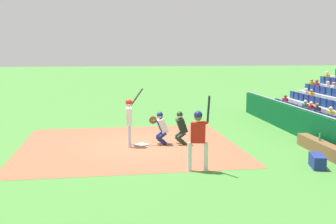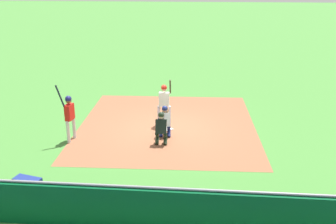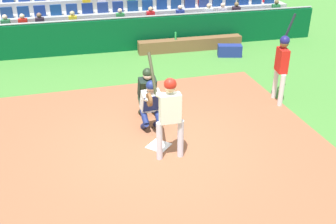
# 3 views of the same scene
# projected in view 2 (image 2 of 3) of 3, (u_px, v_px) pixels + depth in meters

# --- Properties ---
(ground_plane) EXTENTS (160.00, 160.00, 0.00)m
(ground_plane) POSITION_uv_depth(u_px,v_px,m) (166.00, 129.00, 16.24)
(ground_plane) COLOR #438135
(infield_dirt_patch) EXTENTS (7.78, 8.41, 0.01)m
(infield_dirt_patch) POSITION_uv_depth(u_px,v_px,m) (167.00, 125.00, 16.71)
(infield_dirt_patch) COLOR brown
(infield_dirt_patch) RESTS_ON ground_plane
(home_plate_marker) EXTENTS (0.62, 0.62, 0.02)m
(home_plate_marker) POSITION_uv_depth(u_px,v_px,m) (166.00, 129.00, 16.24)
(home_plate_marker) COLOR white
(home_plate_marker) RESTS_ON infield_dirt_patch
(batter_at_plate) EXTENTS (0.63, 0.69, 2.18)m
(batter_at_plate) POSITION_uv_depth(u_px,v_px,m) (164.00, 100.00, 16.31)
(batter_at_plate) COLOR silver
(batter_at_plate) RESTS_ON ground_plane
(catcher_crouching) EXTENTS (0.49, 0.74, 1.30)m
(catcher_crouching) POSITION_uv_depth(u_px,v_px,m) (165.00, 119.00, 15.30)
(catcher_crouching) COLOR navy
(catcher_crouching) RESTS_ON ground_plane
(home_plate_umpire) EXTENTS (0.48, 0.47, 1.31)m
(home_plate_umpire) POSITION_uv_depth(u_px,v_px,m) (161.00, 127.00, 14.59)
(home_plate_umpire) COLOR #1E2C1D
(home_plate_umpire) RESTS_ON ground_plane
(dugout_wall) EXTENTS (15.30, 0.24, 1.24)m
(dugout_wall) POSITION_uv_depth(u_px,v_px,m) (141.00, 208.00, 9.73)
(dugout_wall) COLOR #054923
(dugout_wall) RESTS_ON ground_plane
(dugout_bench) EXTENTS (3.87, 0.40, 0.44)m
(dugout_bench) POSITION_uv_depth(u_px,v_px,m) (53.00, 203.00, 10.58)
(dugout_bench) COLOR brown
(dugout_bench) RESTS_ON ground_plane
(water_bottle_on_bench) EXTENTS (0.07, 0.07, 0.27)m
(water_bottle_on_bench) POSITION_uv_depth(u_px,v_px,m) (72.00, 193.00, 10.41)
(water_bottle_on_bench) COLOR green
(water_bottle_on_bench) RESTS_ON dugout_bench
(equipment_duffel_bag) EXTENTS (0.89, 0.55, 0.40)m
(equipment_duffel_bag) POSITION_uv_depth(u_px,v_px,m) (28.00, 184.00, 11.59)
(equipment_duffel_bag) COLOR navy
(equipment_duffel_bag) RESTS_ON ground_plane
(on_deck_batter) EXTENTS (0.52, 0.63, 2.32)m
(on_deck_batter) POSITION_uv_depth(u_px,v_px,m) (69.00, 113.00, 14.76)
(on_deck_batter) COLOR silver
(on_deck_batter) RESTS_ON ground_plane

